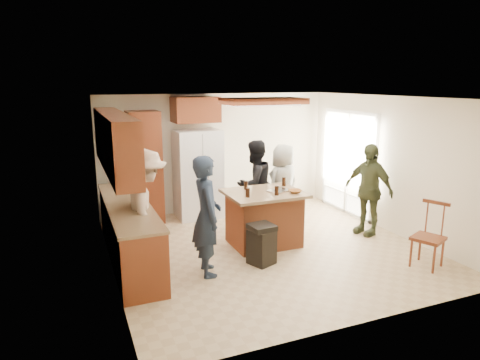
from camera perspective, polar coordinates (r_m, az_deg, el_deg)
name	(u,v)px	position (r m, az deg, el deg)	size (l,w,h in m)	color
room_shell	(403,163)	(10.85, 20.96, 2.17)	(8.00, 5.20, 5.00)	tan
person_front_left	(207,216)	(6.14, -4.46, -4.79)	(0.64, 0.47, 1.75)	#1B2537
person_behind_left	(255,184)	(8.17, 1.95, -0.51)	(0.81, 0.50, 1.67)	black
person_behind_right	(283,184)	(8.36, 5.76, -0.59)	(0.77, 0.50, 1.58)	gray
person_side_right	(368,189)	(8.08, 16.73, -1.20)	(0.98, 0.50, 1.68)	#3B4226
person_counter	(146,208)	(6.55, -12.45, -3.72)	(1.16, 0.54, 1.79)	tan
left_cabinetry	(124,201)	(6.79, -15.19, -2.76)	(0.64, 3.00, 2.30)	maroon
back_wall_units	(158,153)	(8.58, -10.88, 3.61)	(1.80, 0.60, 2.45)	maroon
refrigerator	(198,174)	(8.77, -5.63, 0.80)	(0.90, 0.76, 1.80)	white
kitchen_island	(264,218)	(7.34, 3.20, -5.04)	(1.28, 1.03, 0.93)	#A14C29
island_items	(278,190)	(7.22, 5.12, -1.27)	(0.99, 0.68, 0.15)	silver
trash_bin	(262,244)	(6.62, 2.90, -8.51)	(0.44, 0.44, 0.63)	black
spindle_chair	(429,238)	(7.07, 23.86, -7.07)	(0.55, 0.55, 0.99)	maroon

